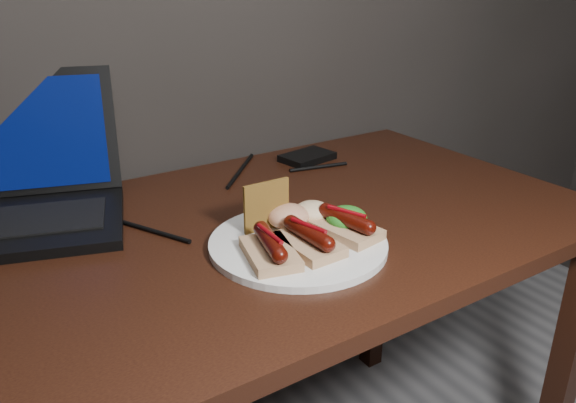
# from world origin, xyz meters

# --- Properties ---
(desk) EXTENTS (1.40, 0.70, 0.75)m
(desk) POSITION_xyz_m (0.00, 1.38, 0.66)
(desk) COLOR black
(desk) RESTS_ON ground
(laptop) EXTENTS (0.49, 0.44, 0.25)m
(laptop) POSITION_xyz_m (-0.30, 1.65, 0.80)
(laptop) COLOR black
(laptop) RESTS_ON desk
(hard_drive) EXTENTS (0.13, 0.10, 0.02)m
(hard_drive) POSITION_xyz_m (0.35, 1.63, 0.76)
(hard_drive) COLOR black
(hard_drive) RESTS_ON desk
(desk_cables) EXTENTS (0.94, 0.35, 0.01)m
(desk_cables) POSITION_xyz_m (-0.05, 1.55, 0.75)
(desk_cables) COLOR black
(desk_cables) RESTS_ON desk
(plate) EXTENTS (0.30, 0.30, 0.01)m
(plate) POSITION_xyz_m (0.09, 1.27, 0.76)
(plate) COLOR silver
(plate) RESTS_ON desk
(bread_sausage_left) EXTENTS (0.10, 0.13, 0.04)m
(bread_sausage_left) POSITION_xyz_m (0.02, 1.24, 0.78)
(bread_sausage_left) COLOR tan
(bread_sausage_left) RESTS_ON plate
(bread_sausage_center) EXTENTS (0.07, 0.12, 0.04)m
(bread_sausage_center) POSITION_xyz_m (0.08, 1.23, 0.78)
(bread_sausage_center) COLOR tan
(bread_sausage_center) RESTS_ON plate
(bread_sausage_right) EXTENTS (0.09, 0.12, 0.04)m
(bread_sausage_right) POSITION_xyz_m (0.17, 1.24, 0.78)
(bread_sausage_right) COLOR tan
(bread_sausage_right) RESTS_ON plate
(crispbread) EXTENTS (0.09, 0.01, 0.08)m
(crispbread) POSITION_xyz_m (0.07, 1.33, 0.80)
(crispbread) COLOR olive
(crispbread) RESTS_ON plate
(salad_greens) EXTENTS (0.07, 0.07, 0.04)m
(salad_greens) POSITION_xyz_m (0.18, 1.26, 0.78)
(salad_greens) COLOR #136219
(salad_greens) RESTS_ON plate
(salsa_mound) EXTENTS (0.07, 0.07, 0.04)m
(salsa_mound) POSITION_xyz_m (0.10, 1.32, 0.78)
(salsa_mound) COLOR #9F190F
(salsa_mound) RESTS_ON plate
(coleslaw_mound) EXTENTS (0.06, 0.06, 0.04)m
(coleslaw_mound) POSITION_xyz_m (0.15, 1.32, 0.78)
(coleslaw_mound) COLOR #F0E4D0
(coleslaw_mound) RESTS_ON plate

